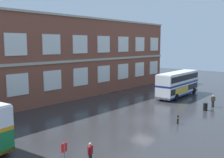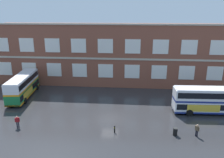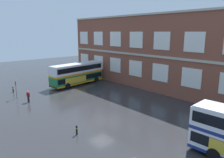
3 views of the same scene
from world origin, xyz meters
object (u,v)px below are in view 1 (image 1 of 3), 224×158
(second_passenger, at_px, (90,153))
(double_decker_middle, at_px, (178,84))
(safety_bollard_east, at_px, (178,120))
(station_litter_bin, at_px, (205,107))
(waiting_passenger, at_px, (213,100))

(second_passenger, bearing_deg, double_decker_middle, 14.40)
(second_passenger, relative_size, safety_bollard_east, 1.79)
(station_litter_bin, bearing_deg, double_decker_middle, 48.29)
(second_passenger, xyz_separation_m, safety_bollard_east, (13.23, -0.15, -0.44))
(safety_bollard_east, bearing_deg, second_passenger, 179.37)
(second_passenger, distance_m, station_litter_bin, 21.00)
(waiting_passenger, relative_size, station_litter_bin, 1.65)
(double_decker_middle, xyz_separation_m, station_litter_bin, (-6.39, -7.17, -1.63))
(second_passenger, xyz_separation_m, station_litter_bin, (20.99, -0.14, -0.41))
(double_decker_middle, distance_m, station_litter_bin, 9.74)
(waiting_passenger, distance_m, station_litter_bin, 2.68)
(double_decker_middle, bearing_deg, safety_bollard_east, -153.11)
(double_decker_middle, bearing_deg, station_litter_bin, -131.71)
(double_decker_middle, xyz_separation_m, second_passenger, (-27.38, -7.03, -1.22))
(station_litter_bin, height_order, safety_bollard_east, station_litter_bin)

